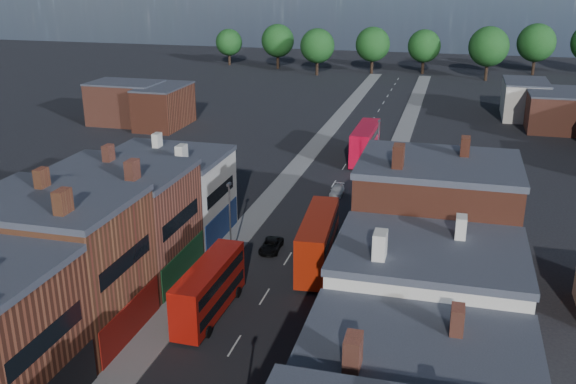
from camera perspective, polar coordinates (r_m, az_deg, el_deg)
The scene contains 9 objects.
pavement_west at distance 81.46m, azimuth -1.21°, elevation -0.18°, with size 3.00×200.00×0.12m, color gray.
pavement_east at distance 79.08m, azimuth 7.88°, elevation -0.98°, with size 3.00×200.00×0.12m, color gray.
lamp_post_2 at distance 61.64m, azimuth -5.18°, elevation -2.22°, with size 0.25×0.70×8.12m.
lamp_post_3 at distance 87.30m, azimuth 8.01°, elevation 4.17°, with size 0.25×0.70×8.12m.
bus_0 at distance 53.52m, azimuth -7.02°, elevation -8.46°, with size 2.82×10.53×4.53m.
bus_1 at distance 61.24m, azimuth 2.68°, elevation -4.30°, with size 3.62×11.95×5.09m.
bus_2 at distance 95.70m, azimuth 6.87°, elevation 4.39°, with size 3.15×12.05×5.19m.
car_2 at distance 65.35m, azimuth -1.53°, elevation -4.79°, with size 1.89×4.10×1.14m, color black.
car_3 at distance 81.45m, azimuth 4.38°, elevation 0.13°, with size 1.53×3.76×1.09m, color silver.
Camera 1 is at (14.71, -23.79, 27.29)m, focal length 40.00 mm.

